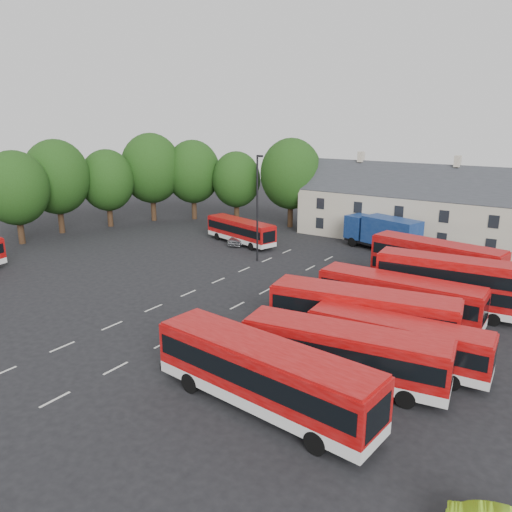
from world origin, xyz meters
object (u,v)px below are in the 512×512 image
(bus_row_a, at_px, (263,371))
(silver_car, at_px, (239,237))
(bus_dd_south, at_px, (449,282))
(lamppost, at_px, (257,206))
(box_truck, at_px, (383,232))

(bus_row_a, distance_m, silver_car, 33.70)
(bus_dd_south, distance_m, silver_car, 26.39)
(bus_row_a, relative_size, lamppost, 1.18)
(bus_dd_south, bearing_deg, box_truck, 120.48)
(bus_dd_south, xyz_separation_m, silver_car, (-25.00, 8.29, -1.66))
(bus_dd_south, relative_size, silver_car, 2.41)
(lamppost, bearing_deg, bus_row_a, -55.57)
(silver_car, bearing_deg, lamppost, -57.52)
(silver_car, bearing_deg, box_truck, 5.10)
(bus_row_a, height_order, bus_dd_south, bus_dd_south)
(bus_row_a, relative_size, box_truck, 1.40)
(box_truck, xyz_separation_m, silver_car, (-14.70, -6.16, -1.35))
(bus_row_a, bearing_deg, silver_car, 133.61)
(silver_car, relative_size, lamppost, 0.41)
(box_truck, bearing_deg, bus_row_a, -62.66)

